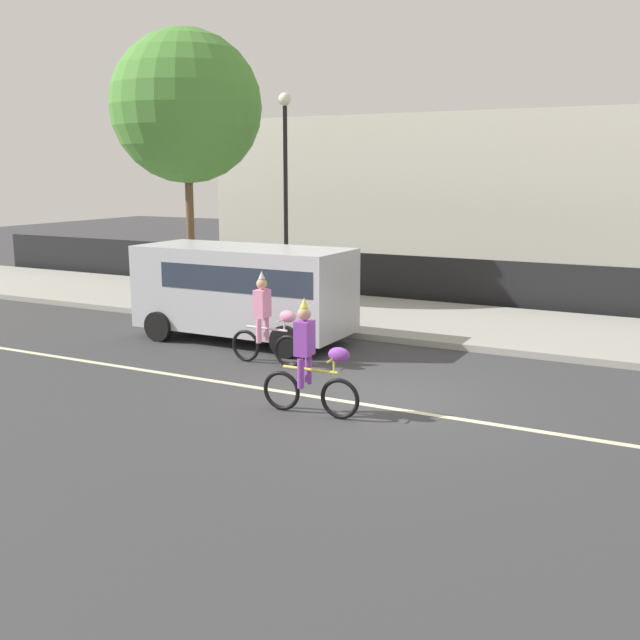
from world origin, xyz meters
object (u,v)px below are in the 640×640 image
Objects in this scene: parade_cyclist_pink at (267,324)px; street_lamp_post at (285,167)px; parked_van_silver at (246,286)px; pedestrian_onlooker at (180,275)px; parade_cyclist_purple at (311,364)px.

parade_cyclist_pink is 0.33× the size of street_lamp_post.
parade_cyclist_pink is at bearing -63.32° from street_lamp_post.
pedestrian_onlooker is (-3.75, 2.35, -0.27)m from parked_van_silver.
parked_van_silver is 5.20m from street_lamp_post.
parade_cyclist_purple is at bearing -46.42° from parked_van_silver.
parked_van_silver is 3.09× the size of pedestrian_onlooker.
parked_van_silver reaches higher than parade_cyclist_purple.
parade_cyclist_pink is at bearing 133.67° from parade_cyclist_purple.
street_lamp_post is 4.24m from pedestrian_onlooker.
parade_cyclist_pink is 3.33m from parade_cyclist_purple.
street_lamp_post is (-1.38, 4.23, 2.71)m from parked_van_silver.
parked_van_silver is at bearing 133.47° from parade_cyclist_pink.
parade_cyclist_purple is 9.98m from pedestrian_onlooker.
street_lamp_post is (-5.26, 8.31, 3.15)m from parade_cyclist_purple.
parked_van_silver is at bearing 133.58° from parade_cyclist_purple.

